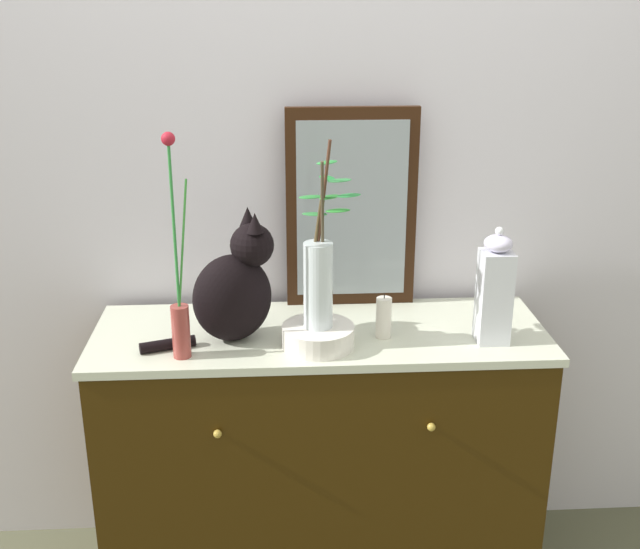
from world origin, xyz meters
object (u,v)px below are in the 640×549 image
at_px(bowl_porcelain, 318,336).
at_px(mirror_leaning, 351,209).
at_px(jar_lidded_porcelain, 495,290).
at_px(vase_slim_green, 179,306).
at_px(cat_sitting, 235,288).
at_px(vase_glass_clear, 319,277).
at_px(candle_pillar, 384,318).
at_px(sideboard, 320,458).

bearing_deg(bowl_porcelain, mirror_leaning, 69.14).
bearing_deg(jar_lidded_porcelain, bowl_porcelain, -179.20).
xyz_separation_m(bowl_porcelain, jar_lidded_porcelain, (0.51, 0.01, 0.13)).
relative_size(mirror_leaning, vase_slim_green, 1.01).
bearing_deg(cat_sitting, vase_glass_clear, -15.24).
distance_m(vase_glass_clear, jar_lidded_porcelain, 0.51).
bearing_deg(vase_slim_green, candle_pillar, 9.52).
bearing_deg(vase_glass_clear, jar_lidded_porcelain, 0.62).
relative_size(bowl_porcelain, candle_pillar, 1.54).
distance_m(jar_lidded_porcelain, candle_pillar, 0.33).
bearing_deg(vase_slim_green, vase_glass_clear, 6.96).
bearing_deg(bowl_porcelain, sideboard, 83.79).
xyz_separation_m(bowl_porcelain, vase_glass_clear, (0.00, 0.00, 0.18)).
relative_size(cat_sitting, vase_glass_clear, 0.75).
bearing_deg(cat_sitting, sideboard, 9.64).
distance_m(sideboard, vase_slim_green, 0.73).
bearing_deg(jar_lidded_porcelain, cat_sitting, 175.43).
distance_m(mirror_leaning, vase_glass_clear, 0.36).
distance_m(bowl_porcelain, candle_pillar, 0.20).
distance_m(cat_sitting, vase_glass_clear, 0.25).
height_order(bowl_porcelain, vase_glass_clear, vase_glass_clear).
xyz_separation_m(vase_slim_green, jar_lidded_porcelain, (0.89, 0.05, 0.01)).
relative_size(vase_glass_clear, jar_lidded_porcelain, 1.54).
height_order(cat_sitting, vase_slim_green, vase_slim_green).
height_order(sideboard, cat_sitting, cat_sitting).
bearing_deg(vase_glass_clear, sideboard, 84.97).
height_order(mirror_leaning, candle_pillar, mirror_leaning).
bearing_deg(jar_lidded_porcelain, vase_slim_green, -176.62).
bearing_deg(cat_sitting, candle_pillar, -1.98).
xyz_separation_m(cat_sitting, jar_lidded_porcelain, (0.74, -0.06, -0.00)).
height_order(bowl_porcelain, jar_lidded_porcelain, jar_lidded_porcelain).
xyz_separation_m(mirror_leaning, bowl_porcelain, (-0.12, -0.33, -0.29)).
bearing_deg(vase_glass_clear, vase_slim_green, -173.04).
distance_m(mirror_leaning, bowl_porcelain, 0.45).
height_order(sideboard, vase_slim_green, vase_slim_green).
bearing_deg(jar_lidded_porcelain, candle_pillar, 171.85).
bearing_deg(sideboard, candle_pillar, -17.21).
bearing_deg(mirror_leaning, sideboard, -117.34).
bearing_deg(cat_sitting, vase_slim_green, -142.79).
height_order(vase_glass_clear, jar_lidded_porcelain, vase_glass_clear).
bearing_deg(sideboard, jar_lidded_porcelain, -11.59).
height_order(sideboard, jar_lidded_porcelain, jar_lidded_porcelain).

